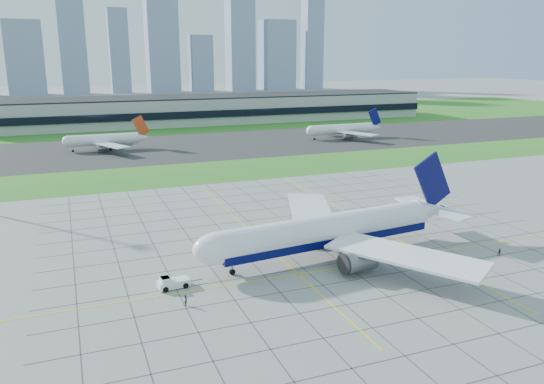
% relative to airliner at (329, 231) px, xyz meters
% --- Properties ---
extents(ground, '(1400.00, 1400.00, 0.00)m').
position_rel_airliner_xyz_m(ground, '(0.59, -4.32, -5.16)').
color(ground, '#9D9D98').
rests_on(ground, ground).
extents(grass_median, '(700.00, 35.00, 0.04)m').
position_rel_airliner_xyz_m(grass_median, '(0.59, 85.68, -5.14)').
color(grass_median, '#247220').
rests_on(grass_median, ground).
extents(asphalt_taxiway, '(700.00, 75.00, 0.04)m').
position_rel_airliner_xyz_m(asphalt_taxiway, '(0.59, 140.68, -5.13)').
color(asphalt_taxiway, '#383838').
rests_on(asphalt_taxiway, ground).
extents(grass_far, '(700.00, 145.00, 0.04)m').
position_rel_airliner_xyz_m(grass_far, '(0.59, 250.68, -5.14)').
color(grass_far, '#247220').
rests_on(grass_far, ground).
extents(apron_markings, '(120.00, 130.00, 0.03)m').
position_rel_airliner_xyz_m(apron_markings, '(1.01, 6.77, -5.14)').
color(apron_markings, '#474744').
rests_on(apron_markings, ground).
extents(terminal, '(260.00, 43.00, 15.80)m').
position_rel_airliner_xyz_m(terminal, '(40.59, 225.55, 2.74)').
color(terminal, '#B7B7B2').
rests_on(terminal, ground).
extents(city_skyline, '(523.00, 32.40, 160.00)m').
position_rel_airliner_xyz_m(city_skyline, '(-8.13, 515.68, 53.93)').
color(city_skyline, '#8A99B5').
rests_on(city_skyline, ground).
extents(airliner, '(59.88, 60.40, 18.86)m').
position_rel_airliner_xyz_m(airliner, '(0.00, 0.00, 0.00)').
color(airliner, white).
rests_on(airliner, ground).
extents(pushback_tug, '(7.84, 3.19, 2.16)m').
position_rel_airliner_xyz_m(pushback_tug, '(-31.95, -3.82, -4.20)').
color(pushback_tug, white).
rests_on(pushback_tug, ground).
extents(crew_near, '(0.64, 0.78, 1.85)m').
position_rel_airliner_xyz_m(crew_near, '(-31.20, -11.29, -4.23)').
color(crew_near, black).
rests_on(crew_near, ground).
extents(crew_far, '(0.97, 0.93, 1.57)m').
position_rel_airliner_xyz_m(crew_far, '(31.59, -12.62, -4.37)').
color(crew_far, black).
rests_on(crew_far, ground).
extents(distant_jet_1, '(33.57, 42.66, 14.08)m').
position_rel_airliner_xyz_m(distant_jet_1, '(-31.25, 144.46, -0.67)').
color(distant_jet_1, white).
rests_on(distant_jet_1, ground).
extents(distant_jet_2, '(38.29, 42.66, 14.08)m').
position_rel_airliner_xyz_m(distant_jet_2, '(78.64, 137.41, -0.67)').
color(distant_jet_2, white).
rests_on(distant_jet_2, ground).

